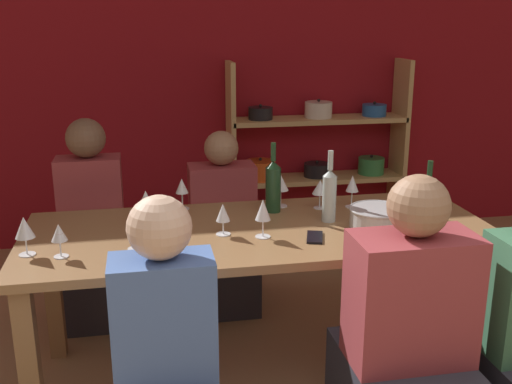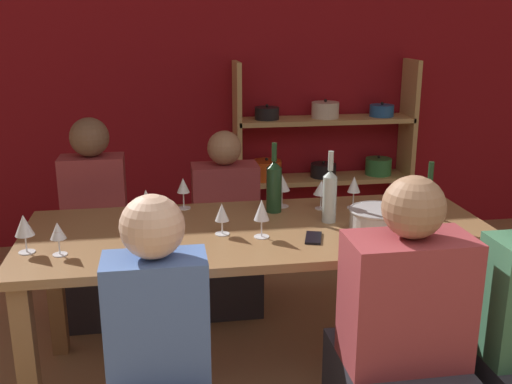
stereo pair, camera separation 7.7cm
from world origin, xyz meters
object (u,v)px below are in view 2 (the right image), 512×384
object	(u,v)px
wine_bottle_green	(330,195)
wine_glass_empty_c	(262,211)
wine_glass_empty_a	(354,185)
wine_glass_red_d	(222,214)
wine_bottle_amber	(274,185)
mixing_bowl	(378,218)
wine_glass_white_a	(282,184)
person_near_b	(401,372)
wine_bottle_dark	(428,202)
person_far_b	(98,245)
dining_table	(259,247)
shelf_unit	(323,171)
wine_glass_empty_b	(146,199)
wine_glass_white_c	(321,188)
person_far_a	(226,243)
wine_glass_white_b	(419,196)
wine_glass_red_a	(183,187)
wine_glass_red_b	(58,232)
cell_phone	(313,238)
wine_glass_red_c	(132,219)
wine_glass_empty_d	(24,226)

from	to	relation	value
wine_bottle_green	wine_glass_empty_c	xyz separation A→B (m)	(-0.36, -0.16, -0.01)
wine_bottle_green	wine_glass_empty_a	world-z (taller)	wine_bottle_green
wine_glass_empty_c	wine_glass_red_d	bearing A→B (deg)	159.21
wine_bottle_green	wine_bottle_amber	size ratio (longest dim) A/B	0.98
mixing_bowl	wine_glass_white_a	distance (m)	0.56
person_near_b	wine_bottle_dark	bearing A→B (deg)	60.35
wine_glass_red_d	person_far_b	xyz separation A→B (m)	(-0.65, 0.80, -0.42)
dining_table	shelf_unit	bearing A→B (deg)	65.92
wine_bottle_dark	wine_glass_empty_b	size ratio (longest dim) A/B	1.85
wine_bottle_green	wine_glass_empty_a	size ratio (longest dim) A/B	2.06
dining_table	wine_glass_white_c	bearing A→B (deg)	33.84
wine_bottle_green	person_far_a	world-z (taller)	wine_bottle_green
wine_glass_white_b	wine_glass_red_d	size ratio (longest dim) A/B	0.97
wine_glass_red_a	wine_glass_empty_c	bearing A→B (deg)	-55.74
wine_glass_red_b	wine_glass_empty_c	bearing A→B (deg)	4.83
wine_glass_empty_c	person_near_b	world-z (taller)	person_near_b
wine_glass_empty_a	wine_glass_empty_b	distance (m)	1.06
wine_glass_red_a	wine_glass_empty_a	world-z (taller)	wine_glass_empty_a
mixing_bowl	cell_phone	size ratio (longest dim) A/B	1.68
person_far_b	wine_glass_red_c	bearing A→B (deg)	105.65
wine_glass_white_c	person_far_a	size ratio (longest dim) A/B	0.14
wine_glass_white_a	wine_glass_empty_d	bearing A→B (deg)	-159.06
wine_glass_red_b	wine_glass_red_d	xyz separation A→B (m)	(0.70, 0.14, -0.00)
wine_bottle_dark	wine_glass_empty_a	xyz separation A→B (m)	(-0.26, 0.33, 0.00)
wine_glass_white_b	wine_glass_red_c	size ratio (longest dim) A/B	0.78
wine_bottle_green	cell_phone	xyz separation A→B (m)	(-0.13, -0.22, -0.13)
wine_bottle_dark	wine_glass_empty_d	bearing A→B (deg)	-178.73
wine_glass_red_a	wine_glass_empty_a	size ratio (longest dim) A/B	0.96
wine_bottle_dark	wine_glass_red_d	world-z (taller)	wine_bottle_dark
mixing_bowl	wine_glass_empty_c	bearing A→B (deg)	-176.96
dining_table	person_far_a	bearing A→B (deg)	95.51
dining_table	person_near_b	xyz separation A→B (m)	(0.42, -0.76, -0.24)
wine_glass_red_d	person_near_b	world-z (taller)	person_near_b
wine_bottle_green	person_far_b	bearing A→B (deg)	149.29
wine_bottle_green	cell_phone	bearing A→B (deg)	-121.28
person_far_b	wine_glass_red_b	bearing A→B (deg)	87.04
wine_glass_red_a	wine_glass_empty_b	xyz separation A→B (m)	(-0.19, -0.22, 0.01)
person_near_b	wine_glass_empty_c	bearing A→B (deg)	123.97
wine_glass_red_a	wine_glass_empty_a	bearing A→B (deg)	-8.66
mixing_bowl	person_far_b	bearing A→B (deg)	148.97
shelf_unit	wine_glass_white_c	distance (m)	1.70
wine_glass_empty_d	cell_phone	bearing A→B (deg)	-1.65
mixing_bowl	wine_glass_red_b	xyz separation A→B (m)	(-1.44, -0.10, 0.05)
mixing_bowl	person_far_a	xyz separation A→B (m)	(-0.63, 0.88, -0.43)
wine_glass_red_b	wine_glass_empty_b	size ratio (longest dim) A/B	0.84
wine_glass_white_c	wine_glass_empty_d	size ratio (longest dim) A/B	0.90
wine_bottle_green	person_far_b	size ratio (longest dim) A/B	0.29
mixing_bowl	wine_glass_red_c	world-z (taller)	wine_glass_red_c
shelf_unit	wine_glass_red_d	bearing A→B (deg)	-117.94
shelf_unit	wine_glass_red_d	size ratio (longest dim) A/B	9.56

